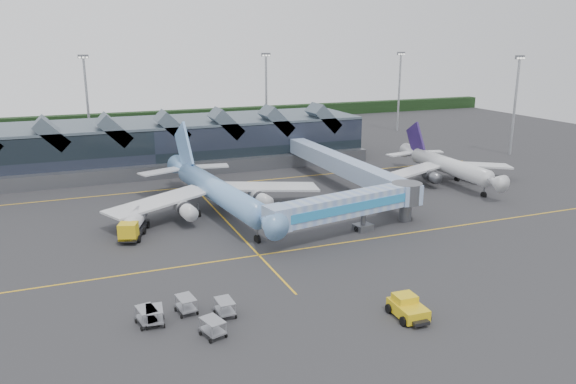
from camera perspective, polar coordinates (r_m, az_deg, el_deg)
name	(u,v)px	position (r m, az deg, el deg)	size (l,w,h in m)	color
ground	(240,235)	(77.13, -4.93, -4.38)	(260.00, 260.00, 0.00)	#272729
taxi_stripes	(220,215)	(86.26, -6.90, -2.29)	(120.00, 60.00, 0.01)	gold
tree_line_far	(134,119)	(182.37, -15.33, 7.19)	(260.00, 4.00, 4.00)	black
terminal	(148,144)	(119.86, -14.08, 4.72)	(90.00, 22.25, 12.52)	black
light_masts	(244,96)	(139.52, -4.45, 9.71)	(132.40, 42.56, 22.45)	#979A9F
main_airliner	(216,190)	(85.99, -7.36, 0.23)	(34.20, 39.58, 12.71)	#6AA5D8
regional_jet	(446,165)	(108.59, 15.78, 2.65)	(27.19, 29.58, 10.17)	silver
jet_bridge	(358,204)	(77.49, 7.09, -1.20)	(25.57, 8.16, 5.84)	#7D99D1
fuel_truck	(134,222)	(79.30, -15.33, -2.99)	(5.12, 9.29, 3.14)	black
pushback_tug	(408,308)	(56.16, 12.07, -11.45)	(3.09, 4.72, 2.04)	yellow
baggage_carts	(185,314)	(54.78, -10.41, -12.05)	(9.03, 8.02, 1.67)	#96989E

